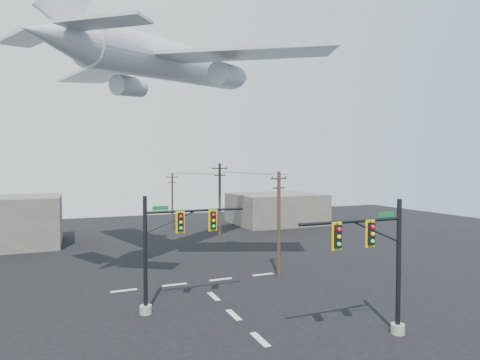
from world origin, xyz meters
name	(u,v)px	position (x,y,z in m)	size (l,w,h in m)	color
ground	(260,339)	(0.00, 0.00, 0.00)	(120.00, 120.00, 0.00)	black
lane_markings	(226,308)	(0.00, 5.33, 0.01)	(14.00, 21.20, 0.01)	silver
signal_mast_near	(380,265)	(6.27, -2.40, 4.16)	(7.01, 0.86, 7.81)	gray
signal_mast_far	(168,249)	(-3.76, 6.35, 4.15)	(7.28, 0.85, 7.75)	gray
utility_pole_a	(279,222)	(7.05, 11.00, 4.81)	(1.79, 0.68, 9.20)	#412D1C
utility_pole_b	(220,200)	(8.26, 29.71, 5.26)	(2.03, 0.44, 10.06)	#412D1C
utility_pole_c	(172,200)	(4.42, 40.47, 4.48)	(1.75, 0.35, 8.56)	#412D1C
power_lines	(222,173)	(7.16, 25.93, 8.81)	(5.55, 29.47, 0.34)	black
airliner	(177,64)	(-0.20, 18.17, 19.51)	(28.09, 26.70, 8.58)	silver
building_right	(276,209)	(22.00, 40.00, 2.50)	(14.00, 12.00, 5.00)	slate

